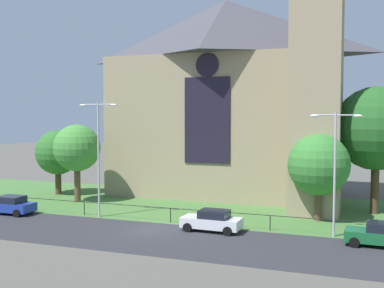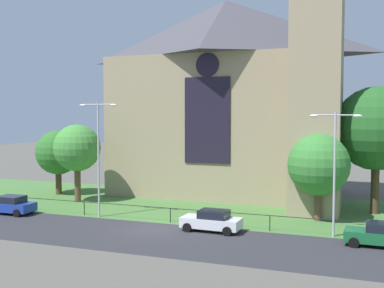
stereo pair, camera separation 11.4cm
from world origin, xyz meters
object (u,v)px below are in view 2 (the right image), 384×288
tree_right_far (376,129)px  streetlamp_far (335,158)px  parked_car_blue (10,205)px  parked_car_white (212,221)px  tree_left_far (58,153)px  streetlamp_near (98,145)px  tree_right_near (319,165)px  tree_left_near (77,148)px  church_building (231,95)px  parked_car_green (381,235)px

tree_right_far → streetlamp_far: (-2.68, -9.02, -1.74)m
parked_car_blue → parked_car_white: (17.55, 0.17, 0.00)m
streetlamp_far → parked_car_blue: (-25.73, -1.54, -4.58)m
tree_left_far → tree_right_far: tree_right_far is taller
parked_car_blue → parked_car_white: size_ratio=1.00×
streetlamp_near → parked_car_white: (9.98, -1.37, -5.04)m
tree_right_near → streetlamp_near: 17.39m
tree_left_far → streetlamp_far: size_ratio=0.79×
tree_left_far → streetlamp_near: bearing=-39.9°
tree_left_near → parked_car_blue: bearing=-107.5°
church_building → streetlamp_far: bearing=-52.1°
streetlamp_near → parked_car_white: bearing=-7.8°
tree_right_near → parked_car_blue: tree_right_near is taller
streetlamp_near → parked_car_blue: 9.22m
church_building → parked_car_white: 18.66m
tree_left_far → church_building: bearing=20.6°
streetlamp_near → parked_car_white: size_ratio=2.17×
church_building → tree_right_far: bearing=-21.1°
streetlamp_near → parked_car_green: streetlamp_near is taller
streetlamp_far → tree_left_far: bearing=163.8°
church_building → tree_right_near: size_ratio=3.84×
tree_left_far → tree_right_near: bearing=-7.5°
parked_car_green → streetlamp_far: bearing=-25.6°
church_building → streetlamp_near: (-6.96, -14.39, -4.49)m
streetlamp_far → parked_car_blue: streetlamp_far is taller
church_building → tree_right_far: (13.89, -5.36, -3.20)m
church_building → streetlamp_near: church_building is taller
tree_right_near → tree_left_near: bearing=178.7°
tree_left_far → parked_car_blue: 10.52m
tree_left_far → parked_car_green: bearing=-17.4°
streetlamp_far → parked_car_blue: 26.18m
church_building → parked_car_white: church_building is taller
parked_car_white → parked_car_green: (11.10, -0.14, 0.00)m
streetlamp_far → parked_car_green: (2.92, -1.51, -4.58)m
tree_right_near → parked_car_green: (4.39, -6.17, -3.61)m
church_building → parked_car_blue: church_building is taller
tree_left_far → tree_right_far: bearing=1.7°
tree_left_near → parked_car_green: (26.54, -6.69, -4.32)m
tree_right_near → parked_car_green: 8.39m
streetlamp_near → parked_car_white: streetlamp_near is taller
tree_right_near → tree_left_near: (-22.15, 0.52, 0.71)m
streetlamp_near → streetlamp_far: size_ratio=1.10×
parked_car_white → church_building: bearing=-77.4°
streetlamp_far → parked_car_white: (-8.18, -1.37, -4.58)m
tree_right_near → streetlamp_far: size_ratio=0.81×
tree_right_far → church_building: bearing=158.9°
tree_left_far → parked_car_green: 32.48m
parked_car_blue → streetlamp_near: bearing=-169.6°
church_building → tree_left_near: 16.31m
tree_left_far → tree_right_far: 30.70m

